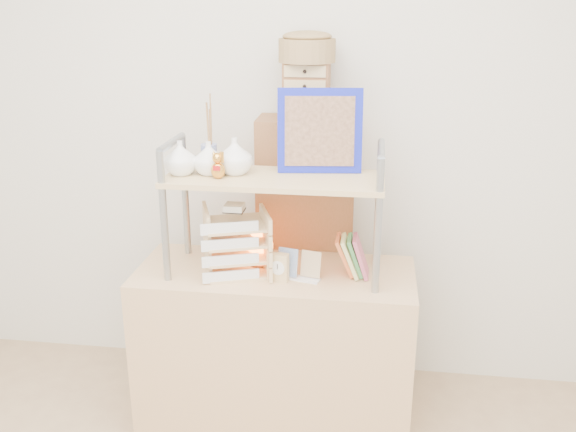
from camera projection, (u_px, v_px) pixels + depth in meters
name	position (u px, v px, depth m)	size (l,w,h in m)	color
room_shell	(225.00, 67.00, 1.71)	(3.42, 3.41, 2.61)	silver
desk	(276.00, 347.00, 2.89)	(1.20, 0.50, 0.75)	tan
cabinet	(306.00, 256.00, 3.13)	(0.45, 0.24, 1.35)	brown
hutch	(258.00, 172.00, 2.65)	(0.91, 0.34, 0.77)	#90969D
letter_tray	(236.00, 246.00, 2.71)	(0.32, 0.32, 0.31)	tan
salt_lamp	(260.00, 246.00, 2.79)	(0.12, 0.11, 0.18)	brown
desk_clock	(278.00, 267.00, 2.65)	(0.09, 0.05, 0.12)	tan
postcard_stand	(299.00, 270.00, 2.68)	(0.19, 0.09, 0.13)	white
drawer_chest	(307.00, 91.00, 2.85)	(0.20, 0.16, 0.25)	brown
woven_basket	(307.00, 50.00, 2.79)	(0.25, 0.25, 0.10)	olive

